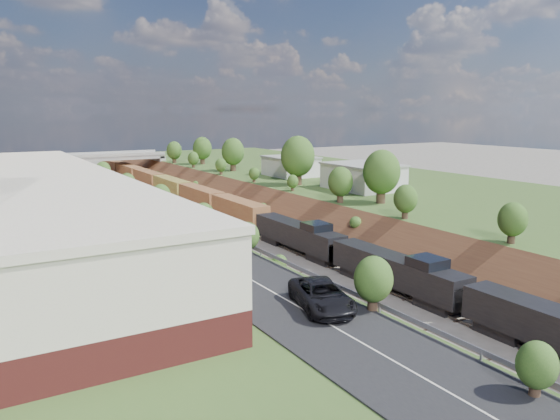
% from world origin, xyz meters
% --- Properties ---
extents(platform_right, '(44.00, 180.00, 5.00)m').
position_xyz_m(platform_right, '(33.00, 60.00, 2.50)').
color(platform_right, '#3D5C26').
rests_on(platform_right, ground).
extents(embankment_left, '(10.00, 180.00, 10.00)m').
position_xyz_m(embankment_left, '(-11.00, 60.00, 0.00)').
color(embankment_left, brown).
rests_on(embankment_left, ground).
extents(embankment_right, '(10.00, 180.00, 10.00)m').
position_xyz_m(embankment_right, '(11.00, 60.00, 0.00)').
color(embankment_right, brown).
rests_on(embankment_right, ground).
extents(rail_left_track, '(1.58, 180.00, 0.18)m').
position_xyz_m(rail_left_track, '(-2.60, 60.00, 0.09)').
color(rail_left_track, gray).
rests_on(rail_left_track, ground).
extents(rail_right_track, '(1.58, 180.00, 0.18)m').
position_xyz_m(rail_right_track, '(2.60, 60.00, 0.09)').
color(rail_right_track, gray).
rests_on(rail_right_track, ground).
extents(road, '(8.00, 180.00, 0.10)m').
position_xyz_m(road, '(-15.50, 60.00, 5.05)').
color(road, black).
rests_on(road, platform_left).
extents(guardrail, '(0.10, 171.00, 0.70)m').
position_xyz_m(guardrail, '(-11.40, 59.80, 5.55)').
color(guardrail, '#99999E').
rests_on(guardrail, platform_left).
extents(commercial_building, '(14.30, 62.30, 7.00)m').
position_xyz_m(commercial_building, '(-28.00, 38.00, 8.51)').
color(commercial_building, maroon).
rests_on(commercial_building, platform_left).
extents(overpass, '(24.50, 8.30, 7.40)m').
position_xyz_m(overpass, '(0.00, 122.00, 4.92)').
color(overpass, gray).
rests_on(overpass, ground).
extents(white_building_near, '(9.00, 12.00, 4.00)m').
position_xyz_m(white_building_near, '(23.50, 52.00, 7.00)').
color(white_building_near, silver).
rests_on(white_building_near, platform_right).
extents(white_building_far, '(8.00, 10.00, 3.60)m').
position_xyz_m(white_building_far, '(23.00, 74.00, 6.80)').
color(white_building_far, silver).
rests_on(white_building_far, platform_right).
extents(tree_right_large, '(5.25, 5.25, 7.61)m').
position_xyz_m(tree_right_large, '(17.00, 40.00, 9.38)').
color(tree_right_large, '#473323').
rests_on(tree_right_large, platform_right).
extents(tree_left_crest, '(2.45, 2.45, 3.55)m').
position_xyz_m(tree_left_crest, '(-11.80, 20.00, 7.04)').
color(tree_left_crest, '#473323').
rests_on(tree_left_crest, platform_left).
extents(freight_train, '(2.89, 147.63, 4.55)m').
position_xyz_m(freight_train, '(2.60, 70.63, 2.51)').
color(freight_train, black).
rests_on(freight_train, ground).
extents(suv, '(4.66, 7.16, 1.83)m').
position_xyz_m(suv, '(-14.35, 9.78, 6.02)').
color(suv, black).
rests_on(suv, road).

